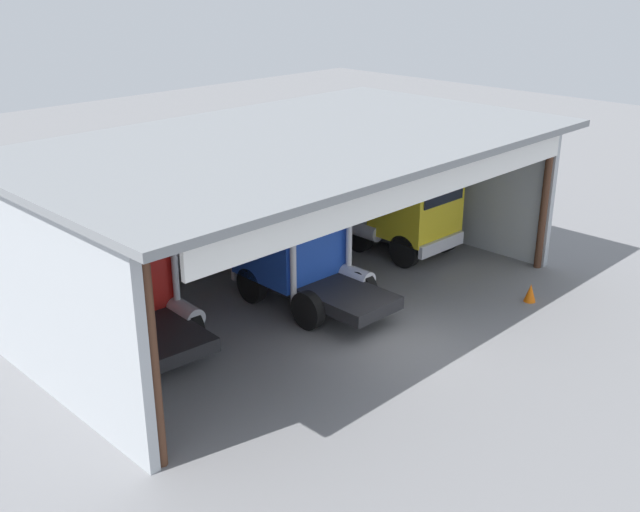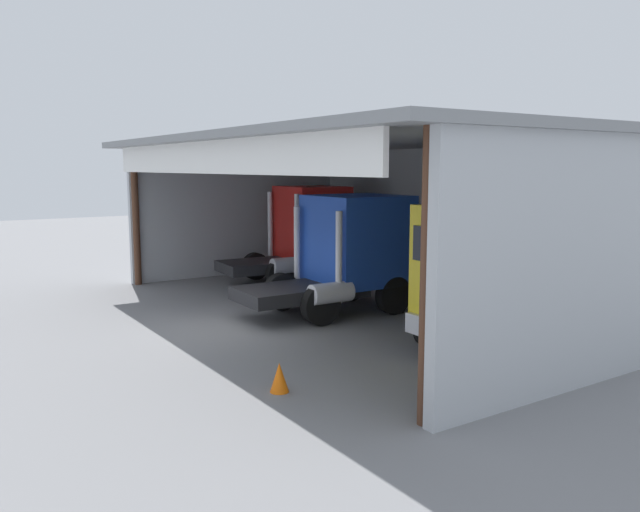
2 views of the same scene
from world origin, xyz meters
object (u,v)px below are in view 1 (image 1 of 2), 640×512
(truck_red_right_bay, at_px, (123,275))
(tool_cart, at_px, (283,239))
(truck_blue_left_bay, at_px, (297,244))
(oil_drum, at_px, (158,275))
(truck_yellow_center_bay, at_px, (409,205))
(traffic_cone, at_px, (530,293))

(truck_red_right_bay, relative_size, tool_cart, 4.78)
(truck_blue_left_bay, relative_size, oil_drum, 6.03)
(truck_yellow_center_bay, distance_m, tool_cart, 4.55)
(truck_blue_left_bay, bearing_deg, traffic_cone, -45.52)
(truck_blue_left_bay, height_order, truck_yellow_center_bay, truck_yellow_center_bay)
(truck_red_right_bay, height_order, truck_yellow_center_bay, truck_yellow_center_bay)
(truck_yellow_center_bay, bearing_deg, oil_drum, -24.24)
(truck_red_right_bay, xyz_separation_m, truck_blue_left_bay, (4.88, -1.55, -0.01))
(truck_red_right_bay, distance_m, truck_yellow_center_bay, 10.32)
(truck_red_right_bay, xyz_separation_m, traffic_cone, (9.69, -6.64, -1.50))
(tool_cart, bearing_deg, truck_blue_left_bay, -126.41)
(tool_cart, bearing_deg, oil_drum, 174.42)
(traffic_cone, bearing_deg, truck_blue_left_bay, 133.36)
(truck_blue_left_bay, relative_size, truck_yellow_center_bay, 1.18)
(truck_blue_left_bay, xyz_separation_m, tool_cart, (2.37, 3.22, -1.27))
(truck_yellow_center_bay, bearing_deg, tool_cart, -46.41)
(tool_cart, height_order, traffic_cone, tool_cart)
(tool_cart, xyz_separation_m, traffic_cone, (2.43, -8.31, -0.22))
(oil_drum, relative_size, tool_cart, 0.85)
(oil_drum, xyz_separation_m, traffic_cone, (7.26, -8.78, -0.15))
(truck_red_right_bay, bearing_deg, oil_drum, 45.40)
(truck_blue_left_bay, height_order, traffic_cone, truck_blue_left_bay)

